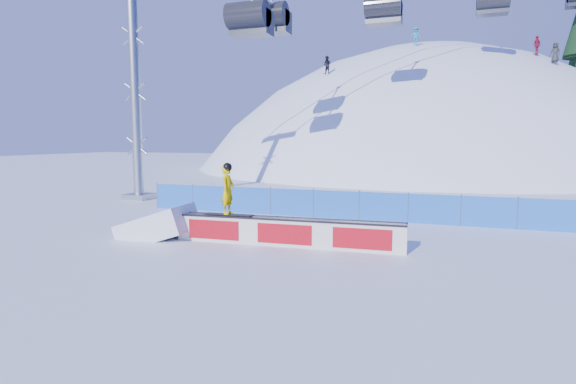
% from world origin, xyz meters
% --- Properties ---
extents(ground, '(160.00, 160.00, 0.00)m').
position_xyz_m(ground, '(0.00, 0.00, 0.00)').
color(ground, white).
rests_on(ground, ground).
extents(snow_hill, '(64.00, 64.00, 64.00)m').
position_xyz_m(snow_hill, '(0.00, 42.00, -18.00)').
color(snow_hill, white).
rests_on(snow_hill, ground).
extents(safety_fence, '(22.05, 0.05, 1.30)m').
position_xyz_m(safety_fence, '(0.00, 4.50, 0.60)').
color(safety_fence, blue).
rests_on(safety_fence, ground).
extents(rail_box, '(7.52, 0.93, 0.90)m').
position_xyz_m(rail_box, '(-2.38, -0.80, 0.44)').
color(rail_box, silver).
rests_on(rail_box, ground).
extents(snow_ramp, '(2.68, 1.76, 1.62)m').
position_xyz_m(snow_ramp, '(-7.06, -1.05, 0.00)').
color(snow_ramp, white).
rests_on(snow_ramp, ground).
extents(snowboarder, '(1.67, 0.60, 1.73)m').
position_xyz_m(snowboarder, '(-4.39, -0.91, 1.75)').
color(snowboarder, black).
rests_on(snowboarder, rail_box).
extents(distant_skiers, '(20.37, 5.52, 4.62)m').
position_xyz_m(distant_skiers, '(1.91, 30.91, 11.69)').
color(distant_skiers, black).
rests_on(distant_skiers, ground).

